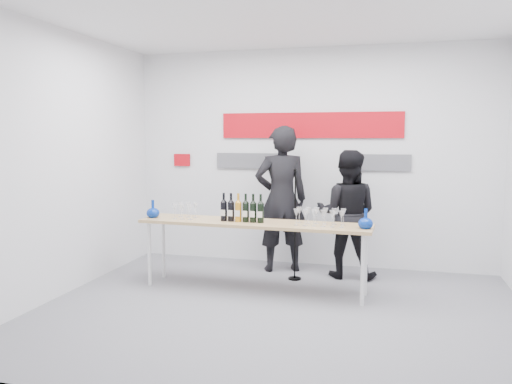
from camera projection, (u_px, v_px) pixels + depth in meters
ground at (279, 311)px, 5.16m from camera, size 5.00×5.00×0.00m
back_wall at (310, 158)px, 6.92m from camera, size 5.00×0.04×3.00m
signage at (306, 136)px, 6.87m from camera, size 3.38×0.02×0.79m
tasting_table at (254, 227)px, 5.78m from camera, size 2.73×0.65×0.81m
wine_bottles at (242, 208)px, 5.76m from camera, size 0.53×0.10×0.33m
decanter_left at (153, 209)px, 6.08m from camera, size 0.16×0.16×0.21m
decanter_right at (366, 219)px, 5.34m from camera, size 0.16×0.16×0.21m
glasses_left at (185, 211)px, 6.02m from camera, size 0.27×0.23×0.18m
glasses_right at (320, 217)px, 5.54m from camera, size 0.57×0.24×0.18m
presenter_left at (281, 199)px, 6.62m from camera, size 0.83×0.70×1.94m
presenter_right at (347, 214)px, 6.34m from camera, size 0.82×0.65×1.63m
mic_stand at (295, 246)px, 6.26m from camera, size 0.16×0.16×1.41m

